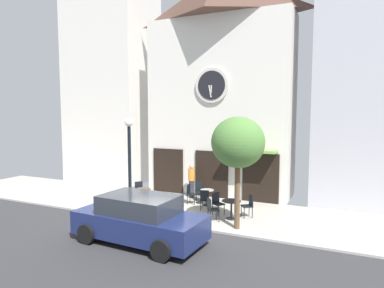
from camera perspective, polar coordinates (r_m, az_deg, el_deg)
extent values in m
cube|color=#9E998E|center=(15.38, -1.72, -10.64)|extent=(26.27, 4.74, 0.05)
cube|color=#2D2D30|center=(11.10, -14.72, -17.24)|extent=(26.27, 5.99, 0.05)
cube|color=#A8A5A0|center=(13.39, -6.31, -12.82)|extent=(26.27, 0.12, 0.08)
cube|color=silver|center=(17.84, 4.76, 6.15)|extent=(7.36, 2.31, 8.94)
cylinder|color=beige|center=(16.75, 3.35, 9.80)|extent=(1.70, 0.10, 1.70)
cylinder|color=black|center=(16.70, 3.27, 9.81)|extent=(1.39, 0.04, 1.39)
cube|color=beige|center=(16.64, 3.23, 9.17)|extent=(0.07, 0.03, 0.38)
cube|color=beige|center=(16.66, 3.04, 8.82)|extent=(0.17, 0.03, 0.60)
cube|color=black|center=(18.02, -4.01, -4.45)|extent=(1.72, 0.10, 2.30)
cube|color=black|center=(17.00, 3.29, -5.04)|extent=(1.72, 0.10, 2.30)
cube|color=black|center=(16.28, 11.40, -5.60)|extent=(1.72, 0.10, 2.30)
cube|color=#72A84C|center=(15.88, 9.85, -1.10)|extent=(2.36, 0.90, 0.12)
cube|color=silver|center=(22.10, -13.21, 9.41)|extent=(5.01, 3.62, 11.67)
cylinder|color=black|center=(15.19, -10.29, -10.13)|extent=(0.32, 0.32, 0.36)
cylinder|color=black|center=(14.84, -10.40, -4.08)|extent=(0.14, 0.14, 3.60)
sphere|color=white|center=(14.65, -10.53, 3.59)|extent=(0.36, 0.36, 0.36)
cylinder|color=brown|center=(12.50, 7.58, -8.48)|extent=(0.20, 0.20, 2.47)
ellipsoid|color=#4C7A38|center=(12.18, 7.69, 0.28)|extent=(1.93, 1.74, 1.83)
cylinder|color=black|center=(15.81, -8.22, -8.80)|extent=(0.07, 0.07, 0.73)
cylinder|color=black|center=(15.90, -8.20, -10.01)|extent=(0.40, 0.40, 0.03)
cylinder|color=brown|center=(15.72, -8.24, -7.51)|extent=(0.72, 0.72, 0.03)
cylinder|color=black|center=(15.62, 2.54, -8.97)|extent=(0.07, 0.07, 0.70)
cylinder|color=black|center=(15.70, 2.53, -10.16)|extent=(0.40, 0.40, 0.03)
cylinder|color=gray|center=(15.53, 2.54, -7.71)|extent=(0.61, 0.61, 0.03)
cylinder|color=black|center=(13.76, 6.61, -10.92)|extent=(0.07, 0.07, 0.73)
cylinder|color=black|center=(13.86, 6.59, -12.31)|extent=(0.40, 0.40, 0.03)
cylinder|color=black|center=(13.66, 6.62, -9.45)|extent=(0.75, 0.75, 0.03)
cube|color=black|center=(15.83, 0.02, -8.40)|extent=(0.43, 0.43, 0.04)
cube|color=black|center=(15.84, -0.59, -7.55)|extent=(0.07, 0.38, 0.45)
cylinder|color=black|center=(15.68, 0.39, -9.38)|extent=(0.03, 0.03, 0.45)
cylinder|color=black|center=(15.99, 0.82, -9.09)|extent=(0.03, 0.03, 0.45)
cylinder|color=black|center=(15.79, -0.78, -9.27)|extent=(0.03, 0.03, 0.45)
cylinder|color=black|center=(16.10, -0.34, -8.99)|extent=(0.03, 0.03, 0.45)
cube|color=black|center=(16.27, 1.45, -8.02)|extent=(0.56, 0.56, 0.04)
cube|color=black|center=(16.38, 1.17, -7.13)|extent=(0.28, 0.31, 0.45)
cylinder|color=black|center=(16.10, 1.16, -8.99)|extent=(0.03, 0.03, 0.45)
cylinder|color=black|center=(16.25, 2.26, -8.86)|extent=(0.03, 0.03, 0.45)
cylinder|color=black|center=(16.40, 0.64, -8.72)|extent=(0.03, 0.03, 0.45)
cylinder|color=black|center=(16.54, 1.72, -8.60)|extent=(0.03, 0.03, 0.45)
cube|color=black|center=(14.07, 9.17, -10.22)|extent=(0.56, 0.56, 0.04)
cube|color=black|center=(14.08, 9.87, -9.28)|extent=(0.26, 0.33, 0.45)
cylinder|color=black|center=(14.23, 8.25, -10.98)|extent=(0.03, 0.03, 0.45)
cylinder|color=black|center=(13.92, 8.74, -11.35)|extent=(0.03, 0.03, 0.45)
cylinder|color=black|center=(14.34, 9.55, -10.86)|extent=(0.03, 0.03, 0.45)
cylinder|color=black|center=(14.04, 10.07, -11.23)|extent=(0.03, 0.03, 0.45)
cube|color=black|center=(13.42, 3.62, -10.94)|extent=(0.56, 0.56, 0.04)
cube|color=black|center=(13.30, 2.87, -10.07)|extent=(0.27, 0.32, 0.45)
cylinder|color=black|center=(13.38, 4.55, -12.00)|extent=(0.03, 0.03, 0.45)
cylinder|color=black|center=(13.69, 4.08, -11.59)|extent=(0.03, 0.03, 0.45)
cylinder|color=black|center=(13.28, 3.13, -12.12)|extent=(0.03, 0.03, 0.45)
cylinder|color=black|center=(13.59, 2.69, -11.71)|extent=(0.03, 0.03, 0.45)
cube|color=black|center=(14.88, 2.24, -9.30)|extent=(0.47, 0.47, 0.04)
cube|color=black|center=(14.65, 2.12, -8.62)|extent=(0.38, 0.12, 0.45)
cylinder|color=black|center=(15.07, 3.00, -10.00)|extent=(0.03, 0.03, 0.45)
cylinder|color=black|center=(15.13, 1.72, -9.93)|extent=(0.03, 0.03, 0.45)
cylinder|color=black|center=(14.75, 2.78, -10.34)|extent=(0.03, 0.03, 0.45)
cylinder|color=black|center=(14.81, 1.46, -10.27)|extent=(0.03, 0.03, 0.45)
cube|color=black|center=(14.23, 4.45, -10.00)|extent=(0.55, 0.55, 0.04)
cube|color=black|center=(14.30, 3.98, -8.98)|extent=(0.22, 0.35, 0.45)
cylinder|color=black|center=(14.06, 4.36, -11.14)|extent=(0.03, 0.03, 0.45)
cylinder|color=black|center=(14.27, 5.42, -10.89)|extent=(0.03, 0.03, 0.45)
cylinder|color=black|center=(14.31, 3.46, -10.84)|extent=(0.03, 0.03, 0.45)
cylinder|color=black|center=(14.52, 4.52, -10.60)|extent=(0.03, 0.03, 0.45)
cube|color=black|center=(16.52, -8.72, -7.88)|extent=(0.56, 0.56, 0.04)
cube|color=black|center=(16.64, -8.92, -6.99)|extent=(0.27, 0.32, 0.45)
cylinder|color=black|center=(16.37, -9.10, -8.82)|extent=(0.03, 0.03, 0.45)
cylinder|color=black|center=(16.47, -7.96, -8.71)|extent=(0.03, 0.03, 0.45)
cylinder|color=black|center=(16.68, -9.45, -8.55)|extent=(0.03, 0.03, 0.45)
cylinder|color=black|center=(16.78, -8.33, -8.45)|extent=(0.03, 0.03, 0.45)
cylinder|color=#2D2D38|center=(16.98, -0.09, -7.54)|extent=(0.31, 0.31, 0.85)
cylinder|color=orange|center=(16.83, -0.09, -5.13)|extent=(0.38, 0.38, 0.60)
sphere|color=tan|center=(16.76, -0.09, -3.76)|extent=(0.22, 0.22, 0.22)
cube|color=navy|center=(11.43, -8.78, -13.14)|extent=(4.39, 2.03, 0.75)
cube|color=#262B33|center=(11.24, -8.83, -9.98)|extent=(2.49, 1.71, 0.60)
cylinder|color=black|center=(10.07, -5.16, -17.38)|extent=(0.65, 0.25, 0.64)
cylinder|color=black|center=(11.52, -0.12, -14.38)|extent=(0.65, 0.25, 0.64)
cylinder|color=black|center=(11.76, -17.21, -14.20)|extent=(0.65, 0.25, 0.64)
cylinder|color=black|center=(13.02, -11.48, -12.14)|extent=(0.65, 0.25, 0.64)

